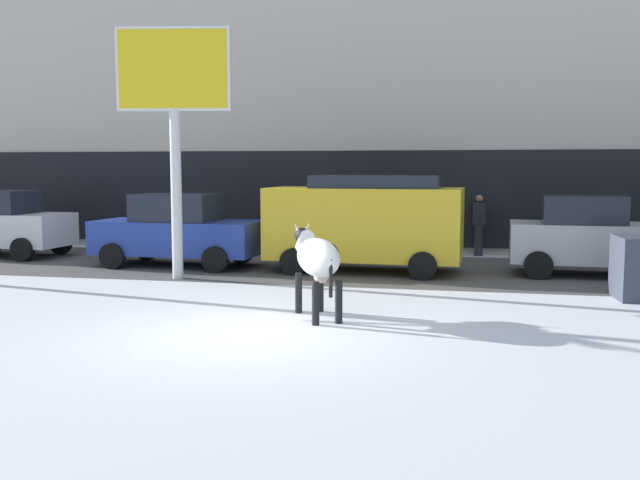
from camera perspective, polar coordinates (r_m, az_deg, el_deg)
name	(u,v)px	position (r m, az deg, el deg)	size (l,w,h in m)	color
ground_plane	(250,335)	(10.69, -5.69, -7.66)	(120.00, 120.00, 0.00)	white
road_strip	(336,268)	(17.63, 1.35, -2.25)	(60.00, 5.60, 0.01)	#514F4C
building_facade	(372,47)	(24.19, 4.24, 15.35)	(44.00, 6.10, 13.00)	beige
cow_holstein	(318,258)	(11.68, -0.18, -1.49)	(1.29, 1.85, 1.54)	silver
billboard	(174,85)	(16.15, -11.77, 12.22)	(2.52, 0.63, 5.56)	silver
car_white_hatchback	(5,224)	(21.69, -24.16, 1.22)	(3.57, 2.04, 1.86)	white
car_blue_sedan	(178,231)	(18.21, -11.42, 0.76)	(4.27, 2.12, 1.84)	#233D9E
car_yellow_van	(366,220)	(16.86, 3.72, 1.60)	(4.68, 2.27, 2.32)	gold
car_silver_hatchback	(587,236)	(17.38, 20.82, 0.31)	(3.57, 2.04, 1.86)	#B7BABF
pedestrian_near_billboard	(479,225)	(20.38, 12.75, 1.19)	(0.36, 0.24, 1.73)	#282833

